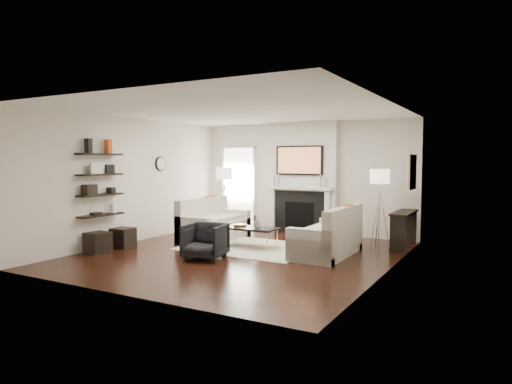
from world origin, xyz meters
The scene contains 71 objects.
room_envelope centered at (0.00, 0.00, 1.35)m, with size 6.00×6.00×6.00m.
chimney_breast centered at (0.00, 2.88, 1.35)m, with size 1.80×0.25×2.70m, color silver.
fireplace_surround centered at (0.00, 2.74, 0.52)m, with size 1.30×0.02×1.04m, color black.
firebox centered at (0.00, 2.73, 0.45)m, with size 0.75×0.02×0.65m, color black.
mantel_pilaster_l centered at (-0.72, 2.71, 0.55)m, with size 0.12×0.08×1.10m, color white.
mantel_pilaster_r centered at (0.72, 2.71, 0.55)m, with size 0.12×0.08×1.10m, color white.
mantel_shelf centered at (0.00, 2.69, 1.12)m, with size 1.70×0.18×0.07m, color white.
tv_body centered at (0.00, 2.71, 1.78)m, with size 1.20×0.06×0.70m, color black.
tv_screen centered at (0.00, 2.68, 1.78)m, with size 1.10×0.01×0.62m, color #BF723F.
candlestick_l_tall centered at (-0.55, 2.70, 1.30)m, with size 0.04×0.04×0.30m, color silver.
candlestick_l_short centered at (-0.68, 2.70, 1.27)m, with size 0.04×0.04×0.24m, color silver.
candlestick_r_tall centered at (0.55, 2.70, 1.30)m, with size 0.04×0.04×0.30m, color silver.
candlestick_r_short centered at (0.68, 2.70, 1.27)m, with size 0.04×0.04×0.24m, color silver.
hallway_panel centered at (-1.85, 2.98, 1.05)m, with size 0.90×0.02×2.10m, color white.
door_trim_l centered at (-2.33, 2.96, 1.05)m, with size 0.06×0.06×2.16m, color white.
door_trim_r centered at (-1.37, 2.96, 1.05)m, with size 0.06×0.06×2.16m, color white.
door_trim_top centered at (-1.85, 2.96, 2.13)m, with size 1.02×0.06×0.06m, color white.
rug centered at (-0.20, 0.68, 0.01)m, with size 2.60×2.00×0.01m, color beige.
loveseat_left_base centered at (-1.35, 1.11, 0.21)m, with size 0.85×1.80×0.42m, color beige.
loveseat_left_back centered at (-1.69, 1.11, 0.53)m, with size 0.18×1.80×0.80m, color beige.
loveseat_left_arm_n centered at (-1.35, 0.30, 0.30)m, with size 0.85×0.18×0.60m, color beige.
loveseat_left_arm_s centered at (-1.35, 1.92, 0.30)m, with size 0.85×0.18×0.60m, color beige.
loveseat_left_cushion centered at (-1.30, 1.11, 0.47)m, with size 0.63×1.44×0.10m, color beige.
pillow_left_orange centered at (-1.69, 1.41, 0.73)m, with size 0.10×0.42×0.42m, color #AB4515.
pillow_left_charcoal centered at (-1.69, 0.81, 0.72)m, with size 0.10×0.40×0.40m, color black.
loveseat_right_base centered at (1.44, 0.73, 0.21)m, with size 0.85×1.80×0.42m, color beige.
loveseat_right_back centered at (1.78, 0.73, 0.53)m, with size 0.18×1.80×0.80m, color beige.
loveseat_right_arm_n centered at (1.44, -0.08, 0.30)m, with size 0.85×0.18×0.60m, color beige.
loveseat_right_arm_s centered at (1.44, 1.54, 0.30)m, with size 0.85×0.18×0.60m, color beige.
loveseat_right_cushion centered at (1.39, 0.73, 0.47)m, with size 0.63×1.44×0.10m, color beige.
pillow_right_orange centered at (1.78, 1.03, 0.73)m, with size 0.10×0.42×0.42m, color #AB4515.
pillow_right_charcoal centered at (1.78, 0.43, 0.72)m, with size 0.10×0.40×0.40m, color black.
coffee_table centered at (-0.16, 0.66, 0.40)m, with size 1.10×0.55×0.04m, color black.
coffee_leg_nw centered at (-0.66, 0.44, 0.19)m, with size 0.02×0.02×0.38m, color silver.
coffee_leg_ne centered at (0.34, 0.44, 0.19)m, with size 0.02×0.02×0.38m, color silver.
coffee_leg_sw centered at (-0.66, 0.88, 0.19)m, with size 0.02×0.02×0.38m, color silver.
coffee_leg_se centered at (0.34, 0.88, 0.19)m, with size 0.02×0.02×0.38m, color silver.
hurricane_glass centered at (-0.01, 0.66, 0.56)m, with size 0.14×0.14×0.24m, color white.
hurricane_candle centered at (-0.01, 0.66, 0.50)m, with size 0.09×0.09×0.14m, color white.
copper_bowl centered at (-0.41, 0.66, 0.45)m, with size 0.26×0.26×0.04m, color #9E4F1A.
armchair centered at (-0.36, -0.65, 0.35)m, with size 0.69×0.64×0.71m, color black.
lamp_left_post centered at (-1.85, 2.26, 0.60)m, with size 0.02×0.02×1.20m, color silver.
lamp_left_shade centered at (-1.85, 2.26, 1.45)m, with size 0.40×0.40×0.30m, color white.
lamp_left_leg_a centered at (-1.74, 2.26, 0.60)m, with size 0.02×0.02×1.25m, color silver.
lamp_left_leg_b centered at (-1.91, 2.36, 0.60)m, with size 0.02×0.02×1.25m, color silver.
lamp_left_leg_c centered at (-1.91, 2.17, 0.60)m, with size 0.02×0.02×1.25m, color silver.
lamp_right_post centered at (2.05, 2.20, 0.60)m, with size 0.02×0.02×1.20m, color silver.
lamp_right_shade centered at (2.05, 2.20, 1.45)m, with size 0.40×0.40×0.30m, color white.
lamp_right_leg_a centered at (2.16, 2.20, 0.60)m, with size 0.02×0.02×1.25m, color silver.
lamp_right_leg_b centered at (2.00, 2.30, 0.60)m, with size 0.02×0.02×1.25m, color silver.
lamp_right_leg_c centered at (1.99, 2.11, 0.60)m, with size 0.02×0.02×1.25m, color silver.
console_top centered at (2.57, 2.14, 0.73)m, with size 0.35×1.20×0.04m, color black.
console_leg_n centered at (2.57, 1.59, 0.35)m, with size 0.30×0.04×0.71m, color black.
console_leg_s centered at (2.57, 2.69, 0.35)m, with size 0.30×0.04×0.71m, color black.
wall_art centered at (2.73, 2.05, 1.55)m, with size 0.03×0.70×0.70m, color tan.
shelf_bottom centered at (-2.62, -1.00, 0.70)m, with size 0.25×1.00×0.04m, color black.
shelf_lower centered at (-2.62, -1.00, 1.10)m, with size 0.25×1.00×0.04m, color black.
shelf_upper centered at (-2.62, -1.00, 1.50)m, with size 0.25×1.00×0.04m, color black.
shelf_top centered at (-2.62, -1.00, 1.90)m, with size 0.25×1.00×0.04m, color black.
decor_magfile_a centered at (-2.62, -1.26, 2.06)m, with size 0.12×0.10×0.28m, color black.
decor_magfile_b centered at (-2.62, -0.78, 2.06)m, with size 0.12×0.10×0.28m, color #AB4515.
decor_frame_a centered at (-2.62, -1.08, 1.63)m, with size 0.04×0.30×0.22m, color white.
decor_frame_b centered at (-2.62, -0.74, 1.61)m, with size 0.04×0.22×0.18m, color black.
decor_wine_rack centered at (-2.62, -1.27, 1.22)m, with size 0.18×0.25×0.20m, color black.
decor_box_small centered at (-2.62, -0.73, 1.18)m, with size 0.15×0.12×0.12m, color black.
decor_books centered at (-2.62, -1.12, 0.74)m, with size 0.14×0.20×0.05m, color black.
decor_box_tall centered at (-2.62, -0.68, 0.81)m, with size 0.10×0.10×0.18m, color white.
clock_rim centered at (-2.73, 0.90, 1.70)m, with size 0.34×0.34×0.04m, color black.
clock_face centered at (-2.71, 0.90, 1.70)m, with size 0.29×0.29×0.01m, color white.
ottoman_near centered at (-2.47, -0.58, 0.20)m, with size 0.40×0.40×0.40m, color black.
ottoman_far centered at (-2.47, -1.23, 0.20)m, with size 0.40×0.40×0.40m, color black.
Camera 1 is at (4.44, -7.31, 1.78)m, focal length 32.00 mm.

